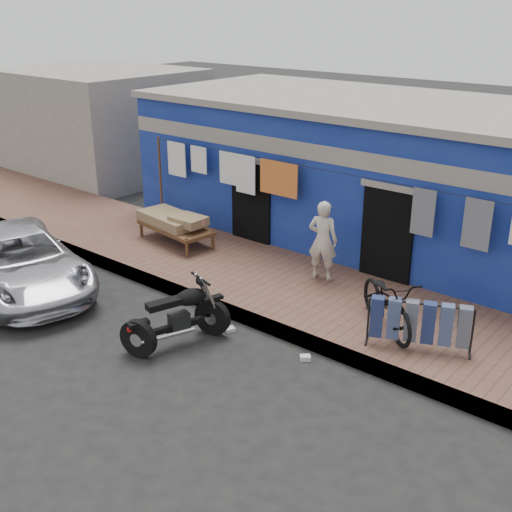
{
  "coord_description": "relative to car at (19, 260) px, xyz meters",
  "views": [
    {
      "loc": [
        6.9,
        -6.3,
        5.44
      ],
      "look_at": [
        0.0,
        2.0,
        1.15
      ],
      "focal_mm": 45.0,
      "sensor_mm": 36.0,
      "label": 1
    }
  ],
  "objects": [
    {
      "name": "jeans_rack",
      "position": [
        7.45,
        2.55,
        0.03
      ],
      "size": [
        1.96,
        1.61,
        0.82
      ],
      "primitive_type": null,
      "rotation": [
        0.0,
        0.0,
        0.42
      ],
      "color": "black",
      "rests_on": "sidewalk"
    },
    {
      "name": "neighbor_left",
      "position": [
        -6.65,
        7.19,
        1.07
      ],
      "size": [
        6.0,
        5.0,
        3.4
      ],
      "primitive_type": "cube",
      "color": "#9E9384",
      "rests_on": "ground"
    },
    {
      "name": "charpoy",
      "position": [
        0.94,
        3.41,
        -0.04
      ],
      "size": [
        2.3,
        1.52,
        0.69
      ],
      "primitive_type": null,
      "rotation": [
        0.0,
        0.0,
        -0.14
      ],
      "color": "brown",
      "rests_on": "sidewalk"
    },
    {
      "name": "bicycle",
      "position": [
        6.74,
        2.78,
        0.23
      ],
      "size": [
        1.89,
        1.67,
        1.21
      ],
      "primitive_type": "imported",
      "rotation": [
        0.0,
        0.0,
        0.92
      ],
      "color": "black",
      "rests_on": "sidewalk"
    },
    {
      "name": "ground",
      "position": [
        4.35,
        0.19,
        -0.63
      ],
      "size": [
        80.0,
        80.0,
        0.0
      ],
      "primitive_type": "plane",
      "color": "black",
      "rests_on": "ground"
    },
    {
      "name": "litter_c",
      "position": [
        4.45,
        1.34,
        -0.6
      ],
      "size": [
        0.2,
        0.22,
        0.07
      ],
      "primitive_type": "cube",
      "rotation": [
        0.0,
        0.0,
        1.15
      ],
      "color": "silver",
      "rests_on": "ground"
    },
    {
      "name": "car",
      "position": [
        0.0,
        0.0,
        0.0
      ],
      "size": [
        4.87,
        3.15,
        1.26
      ],
      "primitive_type": "imported",
      "rotation": [
        0.0,
        0.0,
        1.3
      ],
      "color": "silver",
      "rests_on": "ground"
    },
    {
      "name": "clothesline",
      "position": [
        3.74,
        4.44,
        1.17
      ],
      "size": [
        10.06,
        0.06,
        2.1
      ],
      "color": "brown",
      "rests_on": "sidewalk"
    },
    {
      "name": "sidewalk",
      "position": [
        4.35,
        3.19,
        -0.51
      ],
      "size": [
        28.0,
        3.0,
        0.25
      ],
      "primitive_type": "cube",
      "color": "brown",
      "rests_on": "ground"
    },
    {
      "name": "seated_person",
      "position": [
        4.69,
        3.85,
        0.43
      ],
      "size": [
        0.67,
        0.53,
        1.62
      ],
      "primitive_type": "imported",
      "rotation": [
        0.0,
        0.0,
        3.42
      ],
      "color": "beige",
      "rests_on": "sidewalk"
    },
    {
      "name": "litter_a",
      "position": [
        4.15,
        1.39,
        -0.6
      ],
      "size": [
        0.17,
        0.13,
        0.07
      ],
      "primitive_type": "cube",
      "rotation": [
        0.0,
        0.0,
        -0.05
      ],
      "color": "silver",
      "rests_on": "ground"
    },
    {
      "name": "litter_b",
      "position": [
        6.06,
        1.39,
        -0.59
      ],
      "size": [
        0.2,
        0.21,
        0.08
      ],
      "primitive_type": "cube",
      "rotation": [
        0.0,
        0.0,
        0.81
      ],
      "color": "silver",
      "rests_on": "ground"
    },
    {
      "name": "curb",
      "position": [
        4.35,
        1.74,
        -0.51
      ],
      "size": [
        28.0,
        0.1,
        0.25
      ],
      "primitive_type": "cube",
      "color": "gray",
      "rests_on": "ground"
    },
    {
      "name": "motorcycle",
      "position": [
        4.09,
        0.41,
        -0.07
      ],
      "size": [
        1.6,
        2.09,
        1.13
      ],
      "primitive_type": null,
      "rotation": [
        0.0,
        0.0,
        -0.3
      ],
      "color": "black",
      "rests_on": "ground"
    },
    {
      "name": "building",
      "position": [
        4.35,
        7.18,
        1.05
      ],
      "size": [
        12.2,
        5.2,
        3.36
      ],
      "color": "navy",
      "rests_on": "ground"
    }
  ]
}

